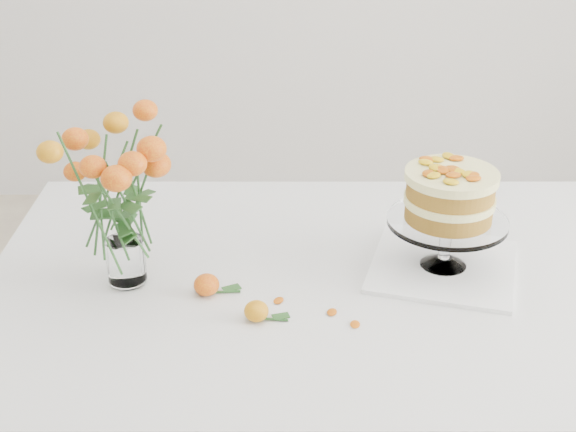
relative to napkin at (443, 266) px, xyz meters
name	(u,v)px	position (x,y,z in m)	size (l,w,h in m)	color
table	(337,309)	(-0.22, -0.03, -0.09)	(1.43, 0.93, 0.76)	#A3855F
napkin	(443,266)	(0.00, 0.00, 0.00)	(0.28, 0.28, 0.01)	white
cake_stand	(449,201)	(0.00, 0.00, 0.15)	(0.24, 0.24, 0.22)	white
rose_vase	(118,179)	(-0.63, -0.06, 0.22)	(0.31, 0.31, 0.38)	white
loose_rose_near	(257,311)	(-0.37, -0.19, 0.01)	(0.08, 0.05, 0.04)	orange
loose_rose_far	(207,285)	(-0.47, -0.10, 0.02)	(0.09, 0.05, 0.04)	red
stray_petal_a	(279,301)	(-0.34, -0.13, 0.00)	(0.03, 0.02, 0.00)	yellow
stray_petal_b	(332,312)	(-0.24, -0.17, 0.00)	(0.03, 0.02, 0.00)	yellow
stray_petal_c	(355,325)	(-0.20, -0.21, 0.00)	(0.03, 0.02, 0.00)	yellow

